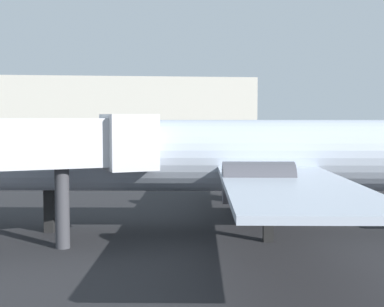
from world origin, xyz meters
name	(u,v)px	position (x,y,z in m)	size (l,w,h in m)	color
airplane_at_gate	(241,156)	(4.97, 17.79, 4.30)	(40.97, 31.73, 13.44)	#B2BCCC
terminal_building	(56,112)	(-17.26, 117.39, 7.65)	(90.97, 22.08, 15.29)	beige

